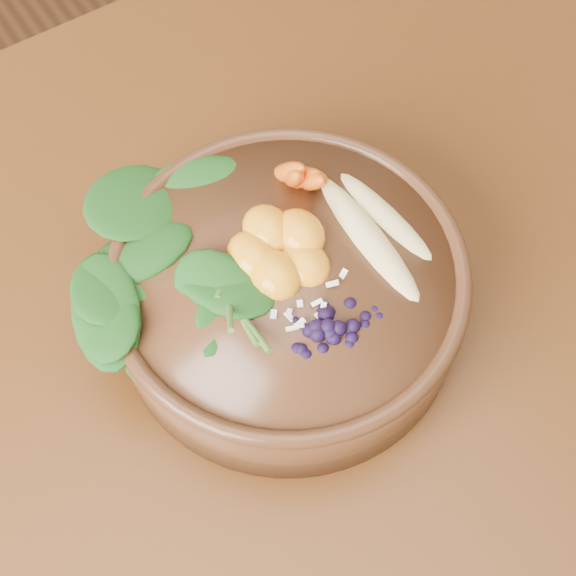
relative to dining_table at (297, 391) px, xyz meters
name	(u,v)px	position (x,y,z in m)	size (l,w,h in m)	color
ground	(293,542)	(0.00, 0.00, -0.66)	(4.00, 4.00, 0.00)	#381E0F
dining_table	(297,391)	(0.00, 0.00, 0.00)	(1.60, 0.90, 0.75)	#331C0C
stoneware_bowl	(288,294)	(0.01, 0.03, 0.13)	(0.28, 0.28, 0.07)	#452917
kale_heap	(202,220)	(-0.03, 0.09, 0.19)	(0.18, 0.16, 0.04)	#184914
carrot_cluster	(301,146)	(0.07, 0.10, 0.21)	(0.06, 0.06, 0.08)	#D66116
banana_halves	(378,217)	(0.09, 0.03, 0.18)	(0.06, 0.15, 0.03)	#E0CC84
mandarin_cluster	(280,241)	(0.01, 0.05, 0.18)	(0.08, 0.09, 0.03)	orange
blueberry_pile	(329,317)	(0.01, -0.03, 0.19)	(0.13, 0.10, 0.04)	black
coconut_flakes	(302,286)	(0.01, 0.01, 0.17)	(0.09, 0.07, 0.01)	white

